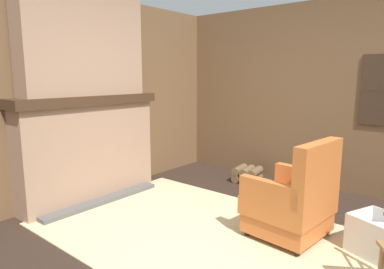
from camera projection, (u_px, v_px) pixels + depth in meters
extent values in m
plane|color=#2D2119|center=(236.00, 255.00, 2.99)|extent=(14.00, 14.00, 0.00)
cube|color=brown|center=(78.00, 98.00, 4.27)|extent=(0.06, 5.27, 2.54)
cube|color=brown|center=(334.00, 97.00, 4.57)|extent=(5.27, 0.06, 2.54)
cube|color=#9E7A60|center=(89.00, 153.00, 4.26)|extent=(0.33, 1.77, 1.20)
cube|color=black|center=(96.00, 166.00, 4.20)|extent=(0.08, 0.92, 0.67)
cube|color=#565451|center=(103.00, 201.00, 4.20)|extent=(0.16, 1.59, 0.06)
cube|color=#3D2819|center=(87.00, 100.00, 4.15)|extent=(0.43, 1.87, 0.11)
cube|color=#9E7A60|center=(84.00, 44.00, 4.03)|extent=(0.29, 1.56, 1.21)
cube|color=#C6B789|center=(222.00, 241.00, 3.24)|extent=(3.71, 2.13, 0.01)
cube|color=#C6662D|center=(287.00, 218.00, 3.32)|extent=(0.70, 0.74, 0.24)
cube|color=#C6662D|center=(288.00, 204.00, 3.30)|extent=(0.74, 0.78, 0.18)
cube|color=#C6662D|center=(318.00, 173.00, 3.04)|extent=(0.19, 0.72, 0.55)
cube|color=#C6662D|center=(269.00, 192.00, 3.06)|extent=(0.61, 0.15, 0.20)
cube|color=#C6662D|center=(303.00, 178.00, 3.50)|extent=(0.61, 0.15, 0.20)
cylinder|color=#332319|center=(247.00, 233.00, 3.34)|extent=(0.05, 0.05, 0.06)
cylinder|color=#332319|center=(278.00, 216.00, 3.74)|extent=(0.05, 0.05, 0.06)
cylinder|color=#332319|center=(297.00, 253.00, 2.96)|extent=(0.05, 0.05, 0.06)
cylinder|color=#332319|center=(326.00, 232.00, 3.36)|extent=(0.05, 0.05, 0.06)
cylinder|color=brown|center=(240.00, 176.00, 5.11)|extent=(0.17, 0.35, 0.12)
cylinder|color=brown|center=(247.00, 178.00, 5.05)|extent=(0.17, 0.35, 0.12)
cylinder|color=brown|center=(255.00, 179.00, 4.98)|extent=(0.17, 0.35, 0.12)
cylinder|color=brown|center=(240.00, 170.00, 5.09)|extent=(0.17, 0.35, 0.12)
cylinder|color=brown|center=(247.00, 171.00, 5.03)|extent=(0.17, 0.35, 0.12)
cylinder|color=brown|center=(255.00, 172.00, 4.96)|extent=(0.17, 0.35, 0.12)
cube|color=white|center=(382.00, 257.00, 2.95)|extent=(0.61, 0.55, 0.01)
cube|color=white|center=(359.00, 227.00, 3.13)|extent=(0.16, 0.36, 0.35)
cube|color=white|center=(370.00, 244.00, 2.83)|extent=(0.47, 0.20, 0.35)
ellipsoid|color=#B24C42|center=(56.00, 93.00, 3.87)|extent=(0.11, 0.11, 0.09)
cylinder|color=white|center=(55.00, 81.00, 3.84)|extent=(0.06, 0.06, 0.17)
cube|color=black|center=(119.00, 88.00, 4.54)|extent=(0.15, 0.26, 0.15)
cube|color=silver|center=(123.00, 88.00, 4.49)|extent=(0.01, 0.04, 0.02)
cylinder|color=#336093|center=(81.00, 83.00, 4.13)|extent=(0.08, 0.30, 0.29)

